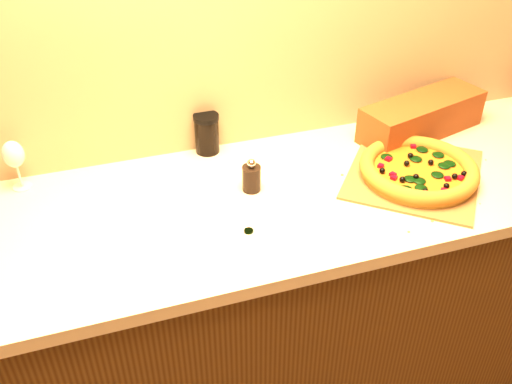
% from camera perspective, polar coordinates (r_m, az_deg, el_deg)
% --- Properties ---
extents(cabinet, '(2.80, 0.65, 0.86)m').
position_cam_1_polar(cabinet, '(1.95, -1.45, -12.13)').
color(cabinet, '#41240E').
rests_on(cabinet, ground).
extents(countertop, '(2.84, 0.68, 0.04)m').
position_cam_1_polar(countertop, '(1.65, -1.68, -1.52)').
color(countertop, beige).
rests_on(countertop, cabinet).
extents(pizza_peel, '(0.56, 0.58, 0.01)m').
position_cam_1_polar(pizza_peel, '(1.83, 15.56, 2.04)').
color(pizza_peel, brown).
rests_on(pizza_peel, countertop).
extents(pizza, '(0.35, 0.35, 0.05)m').
position_cam_1_polar(pizza, '(1.79, 15.95, 2.15)').
color(pizza, '#AA712A').
rests_on(pizza, pizza_peel).
extents(bottle_cap, '(0.03, 0.03, 0.01)m').
position_cam_1_polar(bottle_cap, '(1.53, -0.74, -3.90)').
color(bottle_cap, black).
rests_on(bottle_cap, countertop).
extents(pepper_grinder, '(0.06, 0.06, 0.10)m').
position_cam_1_polar(pepper_grinder, '(1.66, -0.46, 1.46)').
color(pepper_grinder, black).
rests_on(pepper_grinder, countertop).
extents(rolling_pin, '(0.29, 0.33, 0.06)m').
position_cam_1_polar(rolling_pin, '(2.11, 16.70, 7.26)').
color(rolling_pin, '#51210D').
rests_on(rolling_pin, countertop).
extents(bread_bag, '(0.48, 0.26, 0.13)m').
position_cam_1_polar(bread_bag, '(2.03, 16.23, 7.26)').
color(bread_bag, brown).
rests_on(bread_bag, countertop).
extents(wine_glass, '(0.06, 0.06, 0.16)m').
position_cam_1_polar(wine_glass, '(1.78, -23.09, 3.37)').
color(wine_glass, silver).
rests_on(wine_glass, countertop).
extents(dark_jar, '(0.08, 0.08, 0.13)m').
position_cam_1_polar(dark_jar, '(1.84, -4.94, 5.87)').
color(dark_jar, black).
rests_on(dark_jar, countertop).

